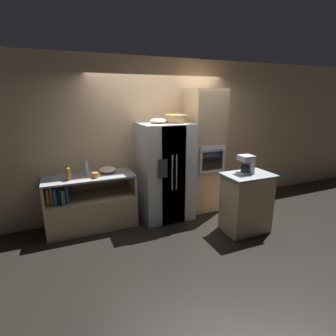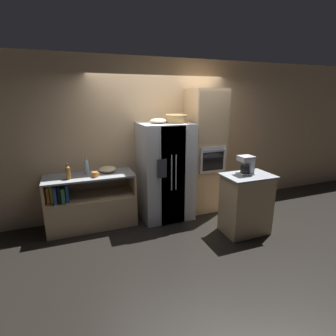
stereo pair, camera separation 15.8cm
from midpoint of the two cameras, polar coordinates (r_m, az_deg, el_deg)
ground_plane at (r=4.90m, az=-0.90°, el=-10.54°), size 20.00×20.00×0.00m
wall_back at (r=4.91m, az=-3.05°, el=6.65°), size 12.00×0.06×2.80m
counter_left at (r=4.62m, az=-17.49°, el=-8.45°), size 1.43×0.58×0.90m
refrigerator at (r=4.64m, az=-1.56°, el=-0.77°), size 0.89×0.78×1.70m
wall_oven at (r=4.99m, az=6.86°, el=3.66°), size 0.62×0.65×2.27m
island_counter at (r=4.41m, az=15.65°, el=-7.29°), size 0.76×0.53×0.97m
wicker_basket at (r=4.53m, az=0.74°, el=10.78°), size 0.37×0.37×0.14m
fruit_bowl at (r=4.46m, az=-3.14°, el=10.22°), size 0.29×0.29×0.08m
bottle_tall at (r=4.49m, az=-18.33°, el=0.16°), size 0.06×0.06×0.30m
bottle_short at (r=4.29m, az=-21.95°, el=-1.03°), size 0.07×0.07×0.26m
mug at (r=4.29m, az=-16.55°, el=-1.53°), size 0.13×0.09×0.09m
mixing_bowl at (r=4.55m, az=-14.03°, el=-0.36°), size 0.29×0.29×0.10m
coffee_maker at (r=4.25m, az=15.83°, el=0.93°), size 0.22×0.20×0.29m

